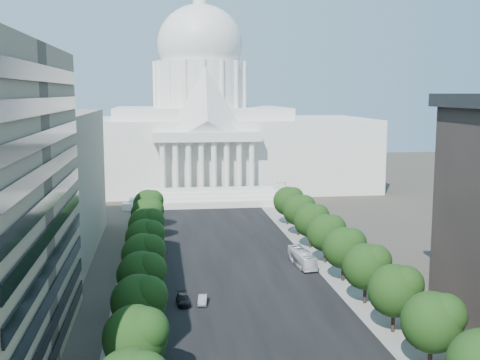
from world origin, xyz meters
name	(u,v)px	position (x,y,z in m)	size (l,w,h in m)	color
road_asphalt	(233,258)	(0.00, 90.00, 0.00)	(30.00, 260.00, 0.01)	black
sidewalk_left	(141,261)	(-19.00, 90.00, 0.00)	(8.00, 260.00, 0.02)	gray
sidewalk_right	(322,254)	(19.00, 90.00, 0.00)	(8.00, 260.00, 0.02)	gray
capitol	(201,132)	(0.00, 184.89, 20.01)	(120.00, 56.00, 73.00)	white
office_block_left_far	(2,184)	(-48.00, 100.00, 15.00)	(38.00, 52.00, 30.00)	gray
tree_l_c	(138,336)	(-17.66, 35.81, 6.45)	(7.79, 7.60, 9.97)	#33261C
tree_l_d	(141,300)	(-17.66, 47.81, 6.45)	(7.79, 7.60, 9.97)	#33261C
tree_l_e	(143,274)	(-17.66, 59.81, 6.45)	(7.79, 7.60, 9.97)	#33261C
tree_l_f	(145,254)	(-17.66, 71.81, 6.45)	(7.79, 7.60, 9.97)	#33261C
tree_l_g	(146,237)	(-17.66, 83.81, 6.45)	(7.79, 7.60, 9.97)	#33261C
tree_l_h	(148,224)	(-17.66, 95.81, 6.45)	(7.79, 7.60, 9.97)	#33261C
tree_l_i	(149,213)	(-17.66, 107.81, 6.45)	(7.79, 7.60, 9.97)	#33261C
tree_l_j	(149,204)	(-17.66, 119.81, 6.45)	(7.79, 7.60, 9.97)	#33261C
tree_r_c	(435,320)	(18.34, 35.81, 6.45)	(7.79, 7.60, 9.97)	#33261C
tree_r_d	(397,289)	(18.34, 47.81, 6.45)	(7.79, 7.60, 9.97)	#33261C
tree_r_e	(368,265)	(18.34, 59.81, 6.45)	(7.79, 7.60, 9.97)	#33261C
tree_r_f	(346,247)	(18.34, 71.81, 6.45)	(7.79, 7.60, 9.97)	#33261C
tree_r_g	(327,232)	(18.34, 83.81, 6.45)	(7.79, 7.60, 9.97)	#33261C
tree_r_h	(312,219)	(18.34, 95.81, 6.45)	(7.79, 7.60, 9.97)	#33261C
tree_r_i	(300,209)	(18.34, 107.81, 6.45)	(7.79, 7.60, 9.97)	#33261C
tree_r_j	(289,200)	(18.34, 119.81, 6.45)	(7.79, 7.60, 9.97)	#33261C
streetlight_b	(450,327)	(19.90, 35.00, 5.82)	(2.61, 0.44, 9.00)	gray
streetlight_c	(377,268)	(19.90, 60.00, 5.82)	(2.61, 0.44, 9.00)	gray
streetlight_d	(333,233)	(19.90, 85.00, 5.82)	(2.61, 0.44, 9.00)	gray
streetlight_e	(304,210)	(19.90, 110.00, 5.82)	(2.61, 0.44, 9.00)	gray
streetlight_f	(283,193)	(19.90, 135.00, 5.82)	(2.61, 0.44, 9.00)	gray
car_silver	(203,300)	(-8.34, 63.21, 0.66)	(1.40, 4.02, 1.33)	#B2B5BA
car_dark_b	(183,300)	(-11.48, 63.41, 0.74)	(2.08, 5.12, 1.49)	black
city_bus	(302,258)	(12.83, 82.34, 1.58)	(2.66, 11.38, 3.17)	white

